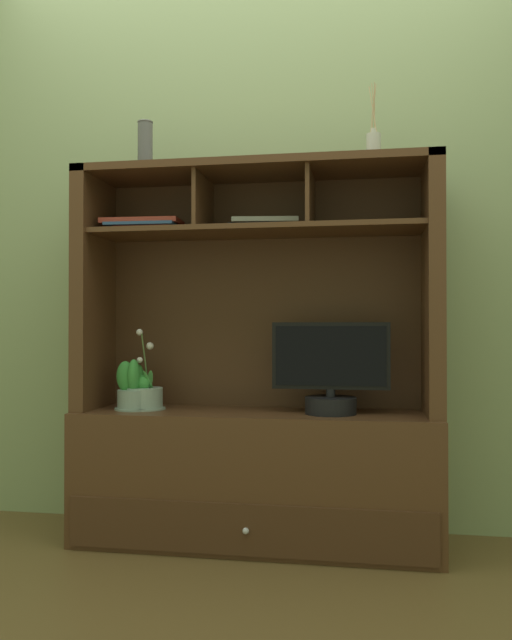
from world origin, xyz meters
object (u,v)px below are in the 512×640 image
object	(u,v)px
diffuser_bottle	(374,147)
ceramic_vase	(145,146)
potted_orchid	(145,397)
potted_fern	(135,391)
media_console	(256,427)
tv_monitor	(331,376)
magazine_stack_centre	(264,225)
magazine_stack_left	(144,225)

from	to	relation	value
diffuser_bottle	ceramic_vase	distance (m)	0.93
potted_orchid	potted_fern	size ratio (longest dim) A/B	1.60
potted_orchid	media_console	bearing A→B (deg)	3.81
media_console	tv_monitor	xyz separation A→B (m)	(0.30, -0.04, 0.21)
media_console	magazine_stack_centre	distance (m)	0.81
media_console	magazine_stack_left	xyz separation A→B (m)	(-0.46, -0.02, 0.82)
potted_fern	tv_monitor	bearing A→B (deg)	0.28
media_console	diffuser_bottle	world-z (taller)	diffuser_bottle
magazine_stack_centre	ceramic_vase	world-z (taller)	ceramic_vase
potted_orchid	magazine_stack_centre	bearing A→B (deg)	6.96
media_console	diffuser_bottle	distance (m)	1.19
tv_monitor	potted_orchid	bearing A→B (deg)	179.04
potted_orchid	tv_monitor	bearing A→B (deg)	-0.96
media_console	tv_monitor	distance (m)	0.37
magazine_stack_centre	potted_orchid	bearing A→B (deg)	-173.04
diffuser_bottle	magazine_stack_centre	bearing A→B (deg)	177.40
magazine_stack_centre	magazine_stack_left	bearing A→B (deg)	-174.43
media_console	ceramic_vase	xyz separation A→B (m)	(-0.46, -0.01, 1.14)
magazine_stack_left	ceramic_vase	distance (m)	0.33
potted_fern	diffuser_bottle	xyz separation A→B (m)	(0.95, 0.06, 0.96)
tv_monitor	diffuser_bottle	world-z (taller)	diffuser_bottle
potted_orchid	magazine_stack_left	xyz separation A→B (m)	(-0.01, 0.01, 0.70)
tv_monitor	potted_orchid	xyz separation A→B (m)	(-0.75, 0.01, -0.10)
diffuser_bottle	ceramic_vase	size ratio (longest dim) A/B	1.50
diffuser_bottle	potted_orchid	bearing A→B (deg)	-177.55
magazine_stack_centre	media_console	bearing A→B (deg)	-134.63
magazine_stack_left	diffuser_bottle	world-z (taller)	diffuser_bottle
magazine_stack_left	magazine_stack_centre	bearing A→B (deg)	5.57
potted_orchid	magazine_stack_left	distance (m)	0.70
potted_fern	magazine_stack_centre	size ratio (longest dim) A/B	0.71
ceramic_vase	media_console	bearing A→B (deg)	1.07
media_console	magazine_stack_left	size ratio (longest dim) A/B	4.59
potted_orchid	magazine_stack_left	bearing A→B (deg)	134.99
potted_fern	magazine_stack_left	bearing A→B (deg)	45.80
media_console	magazine_stack_left	distance (m)	0.94
magazine_stack_left	ceramic_vase	xyz separation A→B (m)	(0.00, 0.01, 0.33)
diffuser_bottle	tv_monitor	bearing A→B (deg)	-162.60
potted_fern	magazine_stack_centre	distance (m)	0.85
potted_fern	diffuser_bottle	size ratio (longest dim) A/B	0.66
tv_monitor	magazine_stack_left	world-z (taller)	magazine_stack_left
potted_orchid	diffuser_bottle	world-z (taller)	diffuser_bottle
potted_orchid	ceramic_vase	size ratio (longest dim) A/B	1.58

